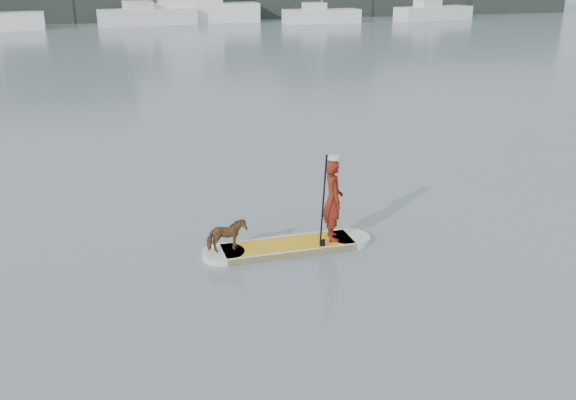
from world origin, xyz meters
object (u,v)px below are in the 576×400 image
object	(u,v)px
sailboat_f	(433,11)
motor_yacht_a	(196,2)
paddler	(333,200)
paddleboard	(288,246)
dog	(227,236)
sailboat_d	(147,15)
sailboat_e	(321,15)

from	to	relation	value
sailboat_f	motor_yacht_a	bearing A→B (deg)	158.48
paddler	motor_yacht_a	bearing A→B (deg)	1.44
paddleboard	motor_yacht_a	bearing A→B (deg)	82.92
paddler	sailboat_f	world-z (taller)	sailboat_f
motor_yacht_a	dog	bearing A→B (deg)	-96.75
dog	sailboat_d	distance (m)	50.00
sailboat_e	sailboat_f	world-z (taller)	sailboat_f
dog	sailboat_d	bearing A→B (deg)	-11.16
paddler	dog	distance (m)	2.12
motor_yacht_a	sailboat_e	bearing A→B (deg)	-19.46
sailboat_d	sailboat_f	bearing A→B (deg)	-13.55
dog	sailboat_f	xyz separation A→B (m)	(30.02, 47.87, 0.38)
sailboat_d	dog	bearing A→B (deg)	-102.33
dog	motor_yacht_a	distance (m)	52.31
sailboat_e	paddler	bearing A→B (deg)	-107.16
paddler	motor_yacht_a	distance (m)	52.04
sailboat_d	sailboat_e	distance (m)	15.81
paddleboard	sailboat_d	xyz separation A→B (m)	(1.52, 49.92, 0.83)
paddler	sailboat_d	world-z (taller)	sailboat_d
dog	sailboat_e	size ratio (longest dim) A/B	0.07
paddleboard	sailboat_e	size ratio (longest dim) A/B	0.32
sailboat_f	motor_yacht_a	world-z (taller)	sailboat_f
motor_yacht_a	paddleboard	bearing A→B (deg)	-95.47
paddleboard	motor_yacht_a	xyz separation A→B (m)	(6.23, 51.76, 1.73)
sailboat_d	paddler	bearing A→B (deg)	-99.96
paddler	sailboat_f	bearing A→B (deg)	-22.96
dog	motor_yacht_a	size ratio (longest dim) A/B	0.07
dog	sailboat_d	xyz separation A→B (m)	(2.69, 49.93, 0.47)
sailboat_d	sailboat_f	world-z (taller)	sailboat_d
paddler	motor_yacht_a	size ratio (longest dim) A/B	0.15
sailboat_f	motor_yacht_a	distance (m)	22.97
sailboat_d	sailboat_f	xyz separation A→B (m)	(27.33, -2.06, -0.08)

